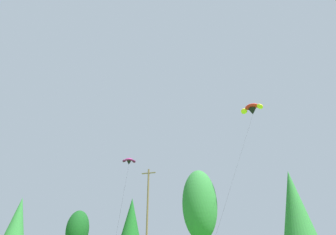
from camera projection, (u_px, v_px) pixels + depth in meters
treeline_tree_a at (17, 220)px, 53.25m from camera, size 4.12×4.12×11.44m
treeline_tree_b at (77, 230)px, 49.16m from camera, size 4.09×4.09×8.49m
treeline_tree_c at (131, 221)px, 48.55m from camera, size 3.91×3.91×10.50m
treeline_tree_d at (200, 204)px, 43.14m from camera, size 5.55×5.55×13.89m
treeline_tree_e at (294, 203)px, 38.86m from camera, size 4.38×4.38×12.62m
utility_pole at (147, 212)px, 37.86m from camera, size 2.20×0.26×12.77m
parafoil_kite_high_magenta at (129, 161)px, 49.46m from camera, size 9.70×19.49×15.87m
parafoil_kite_mid_red_yellow at (252, 109)px, 44.14m from camera, size 8.06×13.87×22.29m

